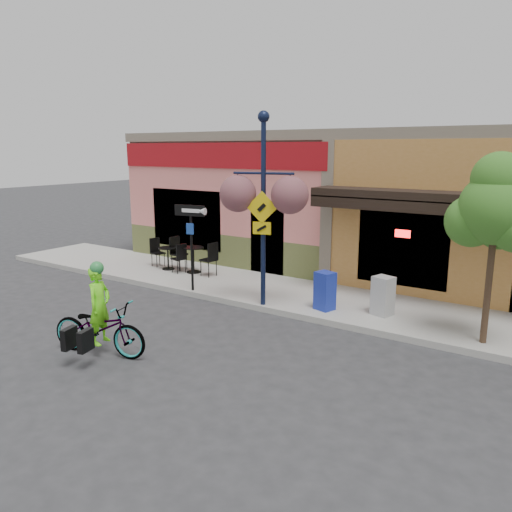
{
  "coord_description": "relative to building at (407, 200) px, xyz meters",
  "views": [
    {
      "loc": [
        5.13,
        -9.38,
        3.96
      ],
      "look_at": [
        -1.47,
        0.5,
        1.4
      ],
      "focal_mm": 35.0,
      "sensor_mm": 36.0,
      "label": 1
    }
  ],
  "objects": [
    {
      "name": "ground",
      "position": [
        0.0,
        -7.5,
        -2.25
      ],
      "size": [
        90.0,
        90.0,
        0.0
      ],
      "primitive_type": "plane",
      "color": "#2D2D30",
      "rests_on": "ground"
    },
    {
      "name": "newspaper_box_grey",
      "position": [
        1.4,
        -5.97,
        -1.64
      ],
      "size": [
        0.52,
        0.49,
        0.92
      ],
      "primitive_type": null,
      "rotation": [
        0.0,
        0.0,
        -0.28
      ],
      "color": "#A9A9A9",
      "rests_on": "sidewalk"
    },
    {
      "name": "one_way_sign",
      "position": [
        -3.67,
        -6.85,
        -0.92
      ],
      "size": [
        0.92,
        0.36,
        2.35
      ],
      "primitive_type": null,
      "rotation": [
        0.0,
        0.0,
        0.19
      ],
      "color": "black",
      "rests_on": "sidewalk"
    },
    {
      "name": "cafe_set_right",
      "position": [
        -4.95,
        -5.31,
        -1.57
      ],
      "size": [
        1.86,
        1.07,
        1.06
      ],
      "primitive_type": null,
      "rotation": [
        0.0,
        0.0,
        -0.1
      ],
      "color": "black",
      "rests_on": "sidewalk"
    },
    {
      "name": "bicycle",
      "position": [
        -2.52,
        -10.93,
        -1.71
      ],
      "size": [
        2.16,
        1.2,
        1.07
      ],
      "primitive_type": "imported",
      "rotation": [
        0.0,
        0.0,
        1.82
      ],
      "color": "maroon",
      "rests_on": "ground"
    },
    {
      "name": "lamp_post",
      "position": [
        -1.36,
        -6.85,
        0.24
      ],
      "size": [
        1.6,
        0.99,
        4.69
      ],
      "primitive_type": null,
      "rotation": [
        0.0,
        0.0,
        0.28
      ],
      "color": "#111A37",
      "rests_on": "sidewalk"
    },
    {
      "name": "building",
      "position": [
        0.0,
        0.0,
        0.0
      ],
      "size": [
        18.2,
        8.2,
        4.5
      ],
      "primitive_type": null,
      "color": "#E2766F",
      "rests_on": "ground"
    },
    {
      "name": "curb",
      "position": [
        0.0,
        -6.95,
        -2.17
      ],
      "size": [
        24.0,
        0.12,
        0.15
      ],
      "primitive_type": "cube",
      "color": "#A8A59E",
      "rests_on": "ground"
    },
    {
      "name": "sidewalk",
      "position": [
        0.0,
        -5.5,
        -2.17
      ],
      "size": [
        24.0,
        3.0,
        0.15
      ],
      "primitive_type": "cube",
      "color": "#9E9B93",
      "rests_on": "ground"
    },
    {
      "name": "cyclist_rider",
      "position": [
        -2.47,
        -10.93,
        -1.49
      ],
      "size": [
        0.49,
        0.63,
        1.52
      ],
      "primitive_type": "imported",
      "rotation": [
        0.0,
        0.0,
        1.82
      ],
      "color": "#6EFF1A",
      "rests_on": "ground"
    },
    {
      "name": "cafe_set_left",
      "position": [
        -5.91,
        -5.44,
        -1.63
      ],
      "size": [
        1.71,
        1.12,
        0.94
      ],
      "primitive_type": null,
      "rotation": [
        0.0,
        0.0,
        -0.23
      ],
      "color": "black",
      "rests_on": "sidewalk"
    },
    {
      "name": "street_tree",
      "position": [
        3.68,
        -6.5,
        -0.19
      ],
      "size": [
        1.67,
        1.67,
        3.82
      ],
      "primitive_type": null,
      "rotation": [
        0.0,
        0.0,
        0.13
      ],
      "color": "#3D7A26",
      "rests_on": "sidewalk"
    },
    {
      "name": "newspaper_box_blue",
      "position": [
        0.1,
        -6.36,
        -1.64
      ],
      "size": [
        0.51,
        0.48,
        0.93
      ],
      "primitive_type": null,
      "rotation": [
        0.0,
        0.0,
        -0.29
      ],
      "color": "#1B2EA6",
      "rests_on": "sidewalk"
    }
  ]
}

